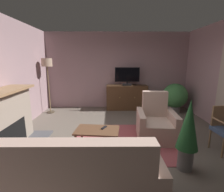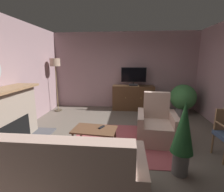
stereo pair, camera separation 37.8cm
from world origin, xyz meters
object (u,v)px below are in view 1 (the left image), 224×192
Objects in this scene: coffee_table at (97,132)px; tv_remote at (104,128)px; armchair_facing_sofa at (156,124)px; potted_plant_leafy_by_curtain at (188,131)px; fireplace at (2,124)px; television at (127,76)px; tv_cabinet at (127,98)px; potted_plant_small_fern_corner at (175,96)px; sofa_floral at (82,180)px; floor_lamp at (47,67)px.

coffee_table is 0.17m from tv_remote.
armchair_facing_sofa is 0.88× the size of potted_plant_leafy_by_curtain.
tv_remote is (1.98, 0.15, -0.16)m from fireplace.
coffee_table is at bearing -107.30° from television.
fireplace is 3.99m from tv_cabinet.
potted_plant_small_fern_corner reaches higher than tv_remote.
potted_plant_leafy_by_curtain is (3.37, -0.58, 0.09)m from fireplace.
tv_cabinet is 0.75× the size of sofa_floral.
tv_cabinet is at bearing 73.00° from coffee_table.
tv_cabinet is 3.57m from potted_plant_leafy_by_curtain.
potted_plant_small_fern_corner is at bearing 55.52° from sofa_floral.
floor_lamp reaches higher than television.
tv_cabinet is at bearing -167.17° from tv_remote.
fireplace is at bearing -90.29° from floor_lamp.
tv_cabinet is at bearing 166.95° from potted_plant_small_fern_corner.
armchair_facing_sofa is at bearing 136.39° from tv_remote.
floor_lamp is at bearing -112.47° from tv_remote.
television is at bearing -167.45° from tv_remote.
tv_cabinet is 2.86m from tv_remote.
tv_remote is at bearing 151.97° from potted_plant_leafy_by_curtain.
sofa_floral is (-0.95, -4.17, -0.10)m from tv_cabinet.
television reaches higher than coffee_table.
fireplace is 1.69× the size of armchair_facing_sofa.
tv_cabinet is 1.46× the size of potted_plant_small_fern_corner.
sofa_floral reaches higher than tv_remote.
tv_remote is 1.59m from potted_plant_leafy_by_curtain.
tv_remote is at bearing 4.46° from fireplace.
sofa_floral is 1.87× the size of armchair_facing_sofa.
tv_remote is (0.14, 0.07, 0.06)m from coffee_table.
tv_cabinet is 0.80× the size of floor_lamp.
sofa_floral is 1.07× the size of floor_lamp.
potted_plant_leafy_by_curtain reaches higher than armchair_facing_sofa.
potted_plant_leafy_by_curtain is at bearing -79.24° from television.
floor_lamp is (0.01, 2.51, 0.98)m from fireplace.
sofa_floral is 4.33m from floor_lamp.
sofa_floral is at bearing -65.05° from floor_lamp.
coffee_table is 0.91× the size of potted_plant_small_fern_corner.
tv_remote is 0.14× the size of potted_plant_leafy_by_curtain.
floor_lamp is (-2.70, -0.41, 1.14)m from tv_cabinet.
potted_plant_small_fern_corner is at bearing 59.11° from armchair_facing_sofa.
tv_cabinet is at bearing 100.60° from potted_plant_leafy_by_curtain.
television reaches higher than tv_cabinet.
floor_lamp reaches higher than tv_cabinet.
tv_remote is 1.26m from armchair_facing_sofa.
sofa_floral is at bearing -93.70° from coffee_table.
sofa_floral is (-0.22, -1.40, -0.10)m from tv_remote.
floor_lamp is (-2.70, -0.35, 0.32)m from television.
floor_lamp is at bearing 127.04° from coffee_table.
fireplace is 2.00m from tv_remote.
sofa_floral is at bearing 18.69° from tv_remote.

